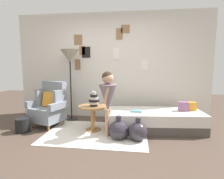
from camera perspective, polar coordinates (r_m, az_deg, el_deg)
The scene contains 15 objects.
ground_plane at distance 3.02m, azimuth -5.51°, elevation -18.69°, with size 12.00×12.00×0.00m, color #4C3D33.
gallery_wall at distance 4.62m, azimuth -0.22°, elevation 7.32°, with size 4.80×0.12×2.60m.
rug at distance 3.71m, azimuth -4.87°, elevation -13.41°, with size 1.95×1.37×0.01m, color silver.
armchair at distance 4.28m, azimuth -18.90°, elevation -4.85°, with size 0.87×0.76×0.97m.
daybed at distance 3.93m, azimuth 13.16°, elevation -9.35°, with size 1.97×0.98×0.40m.
pillow_head at distance 4.14m, azimuth 23.65°, elevation -4.82°, with size 0.16×0.12×0.17m, color orange.
pillow_mid at distance 4.03m, azimuth 21.37°, elevation -4.93°, with size 0.19×0.12×0.19m, color gray.
side_table at distance 3.75m, azimuth -5.94°, elevation -7.22°, with size 0.58×0.58×0.52m.
vase_striped at distance 3.65m, azimuth -5.66°, elevation -3.32°, with size 0.21×0.21×0.30m.
floor_lamp at distance 4.45m, azimuth -13.02°, elevation 9.47°, with size 0.44×0.44×1.69m.
person_child at distance 3.38m, azimuth -1.29°, elevation -1.62°, with size 0.34×0.34×1.22m.
book_on_daybed at distance 3.74m, azimuth 7.60°, elevation -6.67°, with size 0.22×0.16×0.03m, color #609295.
demijohn_near at distance 3.38m, azimuth 2.02°, elevation -12.44°, with size 0.35×0.35×0.43m.
demijohn_far at distance 3.35m, azimuth 8.08°, elevation -12.77°, with size 0.34×0.34×0.42m.
magazine_basket at distance 4.14m, azimuth -26.13°, elevation -9.94°, with size 0.28×0.28×0.28m, color black.
Camera 1 is at (0.63, -2.63, 1.35)m, focal length 29.27 mm.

